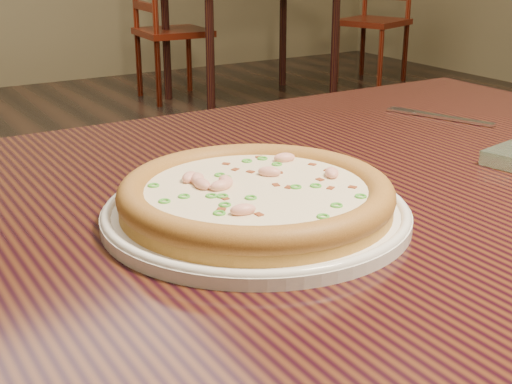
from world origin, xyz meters
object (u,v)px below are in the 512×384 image
plate (256,212)px  chair_c (165,31)px  hero_table (320,264)px  chair_d (377,20)px  pizza (256,195)px

plate → chair_c: chair_c is taller
hero_table → chair_d: 4.57m
hero_table → chair_c: 3.91m
pizza → chair_c: (1.57, 3.68, -0.34)m
hero_table → chair_d: bearing=48.4°
pizza → chair_c: bearing=66.9°
pizza → chair_d: size_ratio=0.29×
chair_c → pizza: bearing=-113.1°
pizza → chair_d: chair_d is taller
pizza → chair_d: bearing=47.7°
hero_table → pizza: (-0.12, -0.05, 0.13)m
chair_d → plate: bearing=-132.3°
plate → pizza: 0.02m
plate → chair_d: chair_d is taller
plate → chair_d: (3.15, 3.47, -0.32)m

